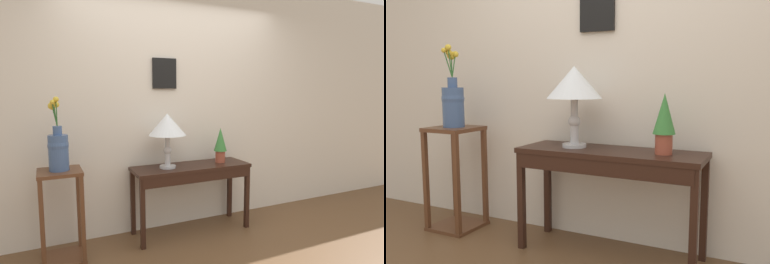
% 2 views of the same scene
% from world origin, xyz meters
% --- Properties ---
extents(back_wall_with_art, '(9.00, 0.13, 2.80)m').
position_xyz_m(back_wall_with_art, '(-0.00, 1.37, 1.40)').
color(back_wall_with_art, beige).
rests_on(back_wall_with_art, ground).
extents(console_table, '(1.26, 0.43, 0.74)m').
position_xyz_m(console_table, '(0.07, 1.04, 0.64)').
color(console_table, black).
rests_on(console_table, ground).
extents(table_lamp, '(0.39, 0.39, 0.56)m').
position_xyz_m(table_lamp, '(-0.20, 1.07, 1.17)').
color(table_lamp, '#B7B7BC').
rests_on(table_lamp, console_table).
extents(potted_plant_on_console, '(0.14, 0.14, 0.39)m').
position_xyz_m(potted_plant_on_console, '(0.43, 1.08, 0.95)').
color(potted_plant_on_console, '#9E4733').
rests_on(potted_plant_on_console, console_table).
extents(pedestal_stand_left, '(0.37, 0.37, 0.83)m').
position_xyz_m(pedestal_stand_left, '(-1.25, 1.00, 0.42)').
color(pedestal_stand_left, '#56331E').
rests_on(pedestal_stand_left, ground).
extents(flower_vase_tall, '(0.18, 0.18, 0.65)m').
position_xyz_m(flower_vase_tall, '(-1.25, 1.00, 1.04)').
color(flower_vase_tall, '#3D5684').
rests_on(flower_vase_tall, pedestal_stand_left).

